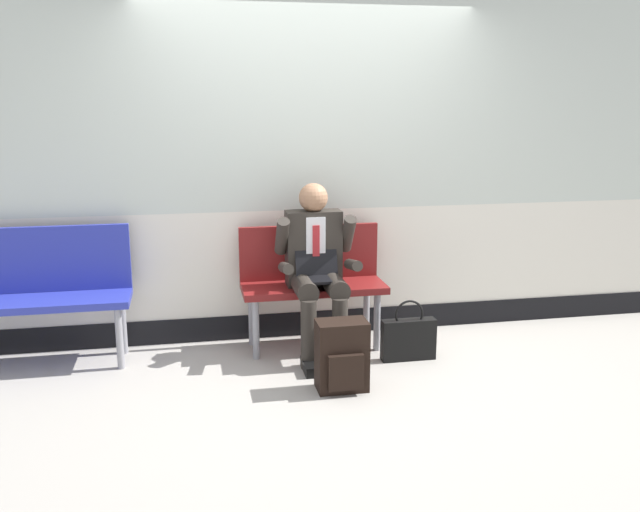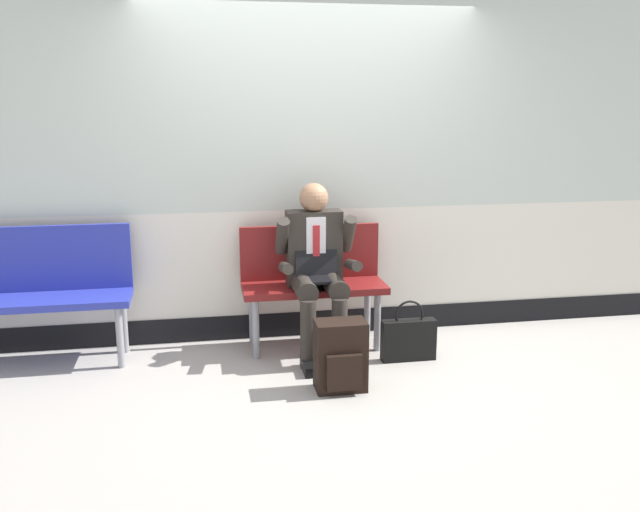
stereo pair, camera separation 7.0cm
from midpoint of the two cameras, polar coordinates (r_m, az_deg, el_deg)
The scene contains 7 objects.
ground_plane at distance 4.91m, azimuth 0.01°, elevation -8.91°, with size 18.00×18.00×0.00m, color #9E9991.
station_wall at distance 5.24m, azimuth -1.47°, elevation 9.44°, with size 6.91×0.14×3.04m.
bench_with_person at distance 5.12m, azimuth -1.08°, elevation -1.71°, with size 1.06×0.42×0.90m.
bench_empty at distance 5.16m, azimuth -22.57°, elevation -2.34°, with size 1.21×0.42×0.96m.
person_seated at distance 4.90m, azimuth -0.68°, elevation -0.80°, with size 0.57×0.70×1.24m.
backpack at distance 4.42m, azimuth 1.39°, elevation -8.35°, with size 0.32×0.24×0.46m.
handbag at distance 4.96m, azimuth 6.96°, elevation -6.79°, with size 0.39×0.10×0.44m.
Camera 1 is at (-0.92, -4.46, 1.83)m, focal length 38.49 mm.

